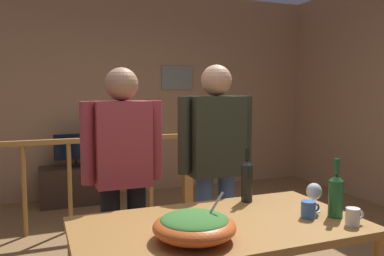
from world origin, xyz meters
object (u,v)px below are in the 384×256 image
Objects in this scene: tv_console at (77,185)px; wine_bottle_dark at (247,180)px; wine_glass at (314,192)px; wine_bottle_green at (336,194)px; mug_blue at (309,209)px; framed_picture at (177,78)px; stair_railing at (72,171)px; person_standing_right at (216,156)px; person_standing_left at (123,166)px; mug_white at (353,217)px; salad_bowl at (194,225)px; flat_screen_tv at (76,147)px; serving_table at (219,235)px.

wine_bottle_dark is at bearing -75.95° from tv_console.
wine_bottle_green reaches higher than wine_glass.
framed_picture is at bearing 81.58° from mug_blue.
stair_railing is 1.08m from tv_console.
person_standing_right is at bearing -73.14° from tv_console.
stair_railing is 10.33× the size of wine_bottle_dark.
mug_blue is (1.05, -2.44, 0.18)m from stair_railing.
person_standing_left is (-0.99, 0.93, 0.06)m from wine_bottle_green.
tv_console is at bearing 106.20° from mug_white.
person_standing_right is (0.77, -2.55, 0.73)m from tv_console.
salad_bowl is at bearing -139.11° from wine_bottle_dark.
framed_picture is 0.29× the size of person_standing_left.
stair_railing reaches higher than flat_screen_tv.
tv_console is 2.28× the size of salad_bowl.
wine_bottle_green is at bearing 136.66° from person_standing_left.
stair_railing is at bearing 116.11° from wine_glass.
mug_white is (1.05, -3.62, 0.56)m from tv_console.
person_standing_right is (-0.25, 0.81, 0.10)m from wine_glass.
person_standing_right is (0.01, 0.49, 0.07)m from wine_bottle_dark.
mug_blue is 0.23m from mug_white.
stair_railing is at bearing -82.20° from person_standing_left.
person_standing_right is (0.35, 0.79, 0.28)m from serving_table.
framed_picture is 4.36× the size of mug_white.
flat_screen_tv is (0.13, 0.97, 0.11)m from stair_railing.
framed_picture is at bearing -116.18° from person_standing_left.
mug_white is at bearing -8.05° from salad_bowl.
framed_picture is 0.52× the size of tv_console.
mug_white is at bearing -63.58° from wine_bottle_dark.
wine_glass is (1.02, -3.35, 0.63)m from tv_console.
stair_railing is at bearing 114.34° from mug_white.
wine_bottle_dark is 1.05× the size of wine_bottle_green.
person_standing_left reaches higher than mug_blue.
wine_bottle_green is at bearing -15.85° from mug_blue.
person_standing_left is at bearing 136.69° from wine_bottle_green.
tv_console is 3.82m from mug_white.
wine_glass is at bearing -50.96° from wine_bottle_dark.
tv_console is 0.49m from flat_screen_tv.
flat_screen_tv is 4.92× the size of mug_white.
mug_blue is at bearing -11.50° from serving_table.
person_standing_left is at bearing 144.45° from wine_bottle_dark.
mug_white is (0.84, -0.12, -0.02)m from salad_bowl.
flat_screen_tv is at bearing 105.10° from mug_blue.
salad_bowl reaches higher than tv_console.
wine_bottle_dark is 0.21× the size of person_standing_left.
stair_railing is 2.33× the size of serving_table.
wine_bottle_dark is 0.21× the size of person_standing_right.
wine_bottle_dark is at bearing -66.28° from stair_railing.
person_standing_left is (-0.97, 1.08, 0.14)m from mug_white.
stair_railing reaches higher than wine_glass.
mug_blue is (0.92, -3.40, 0.07)m from flat_screen_tv.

